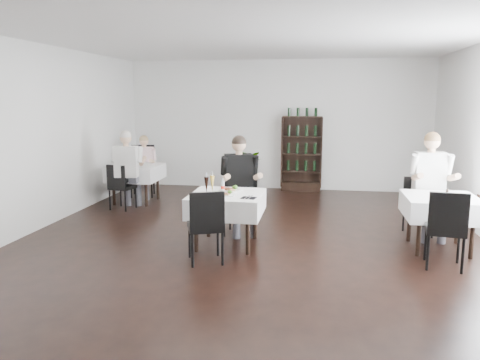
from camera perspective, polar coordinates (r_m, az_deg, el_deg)
name	(u,v)px	position (r m, az deg, el deg)	size (l,w,h in m)	color
room_shell	(247,143)	(6.57, 0.91, 4.49)	(9.00, 9.00, 9.00)	black
wine_shelf	(302,154)	(10.87, 7.51, 3.11)	(0.90, 0.28, 1.75)	black
main_table	(227,204)	(6.77, -1.62, -2.89)	(1.03, 1.03, 0.77)	black
left_table	(136,173)	(9.82, -12.59, 0.90)	(0.98, 0.98, 0.77)	black
right_table	(441,207)	(7.14, 23.26, -3.04)	(0.98, 0.98, 0.77)	black
potted_tree	(244,170)	(10.93, 0.52, 1.22)	(0.84, 0.73, 0.93)	#215A1F
main_chair_far	(241,196)	(7.41, 0.13, -1.95)	(0.50, 0.50, 1.04)	black
main_chair_near	(206,222)	(6.04, -4.16, -5.14)	(0.57, 0.58, 0.97)	black
left_chair_far	(143,167)	(10.49, -11.79, 1.56)	(0.61, 0.61, 1.11)	black
left_chair_near	(120,184)	(9.23, -14.42, -0.47)	(0.48, 0.48, 0.89)	black
right_chair_far	(418,202)	(7.90, 20.84, -2.52)	(0.43, 0.43, 0.89)	black
right_chair_near	(446,225)	(6.36, 23.84, -5.03)	(0.52, 0.52, 1.00)	black
diner_main	(240,177)	(7.34, -0.02, 0.36)	(0.67, 0.71, 1.55)	#43444C
diner_left_far	(144,162)	(10.25, -11.63, 2.20)	(0.54, 0.56, 1.34)	#43444C
diner_left_near	(128,164)	(9.17, -13.52, 1.93)	(0.61, 0.63, 1.53)	#43444C
diner_right_far	(431,177)	(7.66, 22.28, 0.33)	(0.63, 0.64, 1.63)	#43444C
plate_far	(231,190)	(6.91, -1.09, -1.19)	(0.35, 0.35, 0.08)	white
plate_near	(226,194)	(6.61, -1.68, -1.74)	(0.24, 0.24, 0.07)	white
pilsner_dark	(206,185)	(6.76, -4.11, -0.60)	(0.07, 0.07, 0.30)	black
pilsner_lager	(212,184)	(6.83, -3.40, -0.44)	(0.07, 0.07, 0.30)	gold
coke_bottle	(223,186)	(6.81, -2.11, -0.79)	(0.06, 0.06, 0.22)	silver
napkin_cutlery	(249,198)	(6.42, 1.07, -2.17)	(0.22, 0.21, 0.02)	black
pepper_mill	(447,193)	(7.16, 23.94, -1.42)	(0.04, 0.04, 0.10)	black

